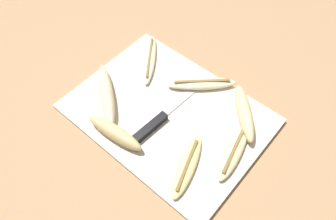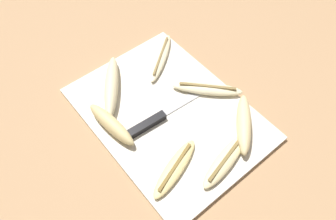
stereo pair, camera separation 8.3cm
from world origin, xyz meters
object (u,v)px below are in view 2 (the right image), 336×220
Objects in this scene: banana_bright_far at (161,57)px; banana_ripe_center at (244,124)px; banana_soft_right at (225,161)px; banana_pale_long at (207,89)px; banana_golden_short at (175,168)px; knife at (152,120)px; banana_cream_curved at (112,86)px; banana_spotted_left at (111,124)px.

banana_bright_far is 0.31m from banana_ripe_center.
banana_pale_long is (-0.18, 0.11, 0.00)m from banana_soft_right.
banana_golden_short is (0.12, -0.21, -0.00)m from banana_pale_long.
knife is 1.37× the size of banana_cream_curved.
banana_ripe_center is (0.30, 0.18, 0.00)m from banana_cream_curved.
banana_cream_curved is at bearing -130.04° from banana_pale_long.
banana_ripe_center reaches higher than banana_cream_curved.
banana_cream_curved is (-0.15, -0.02, 0.01)m from knife.
banana_bright_far is at bearing 165.69° from banana_soft_right.
banana_spotted_left is (0.11, -0.24, 0.01)m from banana_bright_far.
banana_bright_far is 1.05× the size of banana_pale_long.
knife is 1.57× the size of banana_pale_long.
banana_ripe_center reaches higher than knife.
banana_ripe_center reaches higher than banana_soft_right.
banana_pale_long is 0.27m from banana_spotted_left.
banana_spotted_left is at bearing -148.28° from banana_soft_right.
banana_bright_far is 0.35m from banana_golden_short.
banana_cream_curved is 1.14× the size of banana_spotted_left.
banana_soft_right is 0.29m from banana_spotted_left.
banana_pale_long is (0.17, 0.02, 0.00)m from banana_bright_far.
banana_cream_curved reaches higher than banana_pale_long.
banana_cream_curved is 0.12m from banana_spotted_left.
banana_ripe_center is at bearing 49.98° from knife.
banana_soft_right is 0.11m from banana_ripe_center.
banana_soft_right is 1.17× the size of banana_ripe_center.
banana_pale_long reaches higher than banana_golden_short.
banana_golden_short is 1.05× the size of banana_spotted_left.
banana_pale_long is at bearing 76.32° from banana_spotted_left.
banana_bright_far is 1.04× the size of banana_spotted_left.
banana_spotted_left is 0.32m from banana_ripe_center.
banana_pale_long is (0.16, 0.19, -0.01)m from banana_cream_curved.
knife is 0.21m from banana_bright_far.
banana_pale_long is 0.94× the size of banana_golden_short.
banana_pale_long is 0.14m from banana_ripe_center.
banana_cream_curved is (0.01, -0.17, 0.01)m from banana_bright_far.
knife is at bearing -95.40° from banana_pale_long.
banana_cream_curved is at bearing -148.85° from banana_ripe_center.
banana_pale_long is at bearing 147.93° from banana_soft_right.
banana_cream_curved is at bearing 176.24° from banana_golden_short.
banana_bright_far is 0.17m from banana_pale_long.
banana_soft_right is at bearing -32.07° from banana_pale_long.
banana_pale_long is at bearing 119.37° from banana_golden_short.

